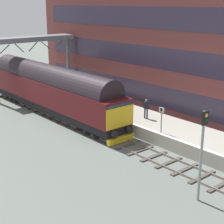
% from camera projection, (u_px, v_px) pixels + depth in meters
% --- Properties ---
extents(ground_plane, '(140.00, 140.00, 0.00)m').
position_uv_depth(ground_plane, '(85.00, 128.00, 30.73)').
color(ground_plane, slate).
rests_on(ground_plane, ground).
extents(track_main, '(2.50, 60.00, 0.15)m').
position_uv_depth(track_main, '(85.00, 127.00, 30.72)').
color(track_main, gray).
rests_on(track_main, ground).
extents(station_platform, '(4.00, 44.00, 1.01)m').
position_uv_depth(station_platform, '(117.00, 114.00, 32.81)').
color(station_platform, '#ABA79A').
rests_on(station_platform, ground).
extents(station_building, '(6.01, 43.20, 17.39)m').
position_uv_depth(station_building, '(202.00, 20.00, 31.72)').
color(station_building, brown).
rests_on(station_building, ground).
extents(diesel_locomotive, '(2.74, 20.15, 4.68)m').
position_uv_depth(diesel_locomotive, '(50.00, 88.00, 33.95)').
color(diesel_locomotive, black).
rests_on(diesel_locomotive, ground).
extents(signal_post_near, '(0.44, 0.22, 5.02)m').
position_uv_depth(signal_post_near, '(202.00, 147.00, 18.56)').
color(signal_post_near, gray).
rests_on(signal_post_near, ground).
extents(platform_number_sign, '(0.10, 0.44, 1.94)m').
position_uv_depth(platform_number_sign, '(161.00, 116.00, 26.26)').
color(platform_number_sign, slate).
rests_on(platform_number_sign, station_platform).
extents(waiting_passenger, '(0.45, 0.47, 1.64)m').
position_uv_depth(waiting_passenger, '(146.00, 107.00, 29.60)').
color(waiting_passenger, '#352D3F').
rests_on(waiting_passenger, station_platform).
extents(overhead_footbridge, '(9.30, 2.00, 6.67)m').
position_uv_depth(overhead_footbridge, '(33.00, 43.00, 39.15)').
color(overhead_footbridge, slate).
rests_on(overhead_footbridge, ground).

